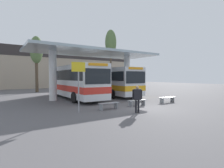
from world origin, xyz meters
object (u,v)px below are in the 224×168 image
Objects in this scene: pedestrian_waiting at (137,96)px; poplar_tree_behind_left at (36,52)px; info_sign_platform at (79,77)px; poplar_tree_behind_right at (111,43)px; transit_bus_left_bay at (74,81)px; waiting_bench_far_platform at (167,98)px; transit_bus_center_bay at (106,81)px; waiting_bench_near_pillar at (137,102)px; waiting_bench_mid_platform at (109,105)px.

poplar_tree_behind_left is at bearing 129.37° from pedestrian_waiting.
poplar_tree_behind_right is at bearing 51.63° from info_sign_platform.
waiting_bench_far_platform is at bearing 128.71° from transit_bus_left_bay.
transit_bus_center_bay is 11.43m from pedestrian_waiting.
transit_bus_center_bay is at bearing 100.98° from pedestrian_waiting.
poplar_tree_behind_right reaches higher than info_sign_platform.
transit_bus_center_bay is at bearing 97.44° from waiting_bench_far_platform.
poplar_tree_behind_right is (12.56, -0.79, 2.41)m from poplar_tree_behind_left.
info_sign_platform is (-2.49, -7.29, 0.38)m from transit_bus_left_bay.
waiting_bench_near_pillar is 2.71m from pedestrian_waiting.
pedestrian_waiting is at bearing -34.44° from info_sign_platform.
poplar_tree_behind_right is at bearing -125.65° from transit_bus_center_bay.
waiting_bench_far_platform is (6.15, 0.00, 0.01)m from waiting_bench_mid_platform.
info_sign_platform reaches higher than waiting_bench_mid_platform.
transit_bus_left_bay reaches higher than waiting_bench_near_pillar.
info_sign_platform is 0.39× the size of poplar_tree_behind_left.
waiting_bench_mid_platform is 0.14× the size of poplar_tree_behind_right.
poplar_tree_behind_right is at bearing 63.36° from waiting_bench_near_pillar.
info_sign_platform is at bearing 179.21° from waiting_bench_far_platform.
transit_bus_left_bay is 9.54m from waiting_bench_far_platform.
info_sign_platform is (-2.17, 0.11, 1.92)m from waiting_bench_mid_platform.
poplar_tree_behind_left is at bearing 87.97° from info_sign_platform.
poplar_tree_behind_right reaches higher than waiting_bench_mid_platform.
poplar_tree_behind_left reaches higher than transit_bus_left_bay.
waiting_bench_mid_platform is at bearing -84.95° from poplar_tree_behind_left.
transit_bus_left_bay is 1.01× the size of poplar_tree_behind_right.
waiting_bench_near_pillar is at bearing 81.05° from pedestrian_waiting.
waiting_bench_near_pillar is (2.27, -7.40, -1.54)m from transit_bus_left_bay.
poplar_tree_behind_right reaches higher than waiting_bench_near_pillar.
info_sign_platform is at bearing -128.37° from poplar_tree_behind_right.
info_sign_platform reaches higher than waiting_bench_far_platform.
waiting_bench_near_pillar is 18.89m from poplar_tree_behind_left.
poplar_tree_behind_left is at bearing 103.31° from waiting_bench_near_pillar.
poplar_tree_behind_right is at bearing 56.70° from waiting_bench_mid_platform.
poplar_tree_behind_left is at bearing -52.68° from transit_bus_center_bay.
transit_bus_center_bay is at bearing 49.94° from info_sign_platform.
waiting_bench_near_pillar is at bearing 180.00° from waiting_bench_far_platform.
transit_bus_center_bay reaches higher than waiting_bench_near_pillar.
transit_bus_left_bay reaches higher than transit_bus_center_bay.
transit_bus_center_bay reaches higher than waiting_bench_far_platform.
transit_bus_center_bay is at bearing -164.47° from transit_bus_left_bay.
transit_bus_left_bay is at bearing -79.50° from poplar_tree_behind_left.
transit_bus_center_bay is at bearing -53.52° from poplar_tree_behind_left.
waiting_bench_near_pillar is 2.60m from waiting_bench_mid_platform.
poplar_tree_behind_left is (-1.88, 10.14, 4.11)m from transit_bus_left_bay.
transit_bus_left_bay is 7.71m from info_sign_platform.
poplar_tree_behind_left reaches higher than pedestrian_waiting.
waiting_bench_mid_platform is (-0.33, -7.40, -1.54)m from transit_bus_left_bay.
waiting_bench_far_platform is 5.67m from pedestrian_waiting.
pedestrian_waiting is at bearing 93.86° from transit_bus_left_bay.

